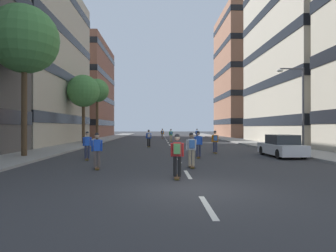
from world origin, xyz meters
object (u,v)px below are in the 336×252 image
(skater_2, at_px, (191,148))
(street_tree_mid, at_px, (24,40))
(parked_car_near, at_px, (281,147))
(street_tree_far, at_px, (83,91))
(skater_0, at_px, (149,137))
(skater_1, at_px, (198,143))
(skater_7, at_px, (162,133))
(streetlamp_right, at_px, (298,100))
(skater_8, at_px, (197,134))
(skater_6, at_px, (97,149))
(skater_5, at_px, (87,144))
(skater_3, at_px, (177,153))
(skater_9, at_px, (215,140))
(street_tree_near, at_px, (97,91))
(skater_4, at_px, (171,134))

(skater_2, bearing_deg, street_tree_mid, 154.73)
(parked_car_near, relative_size, street_tree_far, 0.54)
(street_tree_mid, bearing_deg, skater_0, 50.82)
(skater_0, xyz_separation_m, skater_1, (3.64, -10.28, -0.03))
(skater_7, bearing_deg, street_tree_mid, -107.99)
(parked_car_near, height_order, streetlamp_right, streetlamp_right)
(street_tree_mid, height_order, skater_2, street_tree_mid)
(skater_8, bearing_deg, skater_6, -106.31)
(parked_car_near, height_order, skater_5, skater_5)
(skater_5, bearing_deg, skater_7, 80.68)
(street_tree_far, distance_m, skater_3, 25.54)
(skater_1, distance_m, skater_8, 26.61)
(street_tree_far, height_order, skater_9, street_tree_far)
(parked_car_near, height_order, skater_0, skater_0)
(street_tree_near, xyz_separation_m, skater_6, (5.98, -27.96, -6.34))
(skater_6, bearing_deg, streetlamp_right, 28.87)
(parked_car_near, distance_m, skater_4, 22.07)
(skater_2, height_order, skater_8, same)
(street_tree_mid, xyz_separation_m, skater_4, (10.75, 21.08, -6.87))
(streetlamp_right, distance_m, skater_5, 15.96)
(skater_0, relative_size, skater_2, 1.00)
(street_tree_near, relative_size, street_tree_far, 1.10)
(street_tree_mid, relative_size, skater_9, 5.65)
(skater_0, height_order, skater_9, same)
(streetlamp_right, bearing_deg, street_tree_mid, -173.57)
(street_tree_far, relative_size, skater_3, 4.58)
(skater_4, distance_m, skater_8, 6.50)
(streetlamp_right, relative_size, skater_9, 3.65)
(street_tree_near, relative_size, street_tree_mid, 0.89)
(street_tree_mid, relative_size, streetlamp_right, 1.54)
(skater_1, height_order, skater_7, same)
(skater_4, bearing_deg, skater_1, -87.69)
(skater_7, bearing_deg, street_tree_near, -143.61)
(street_tree_near, relative_size, skater_1, 5.04)
(skater_9, bearing_deg, skater_1, -119.20)
(street_tree_mid, bearing_deg, skater_5, -17.73)
(street_tree_near, bearing_deg, skater_1, -63.30)
(street_tree_near, relative_size, skater_2, 5.04)
(skater_0, bearing_deg, skater_5, -107.04)
(skater_9, bearing_deg, skater_6, -132.76)
(parked_car_near, relative_size, skater_1, 2.47)
(skater_4, bearing_deg, parked_car_near, -72.30)
(skater_1, bearing_deg, street_tree_far, 126.89)
(parked_car_near, distance_m, skater_1, 5.87)
(skater_1, relative_size, skater_2, 1.00)
(skater_3, xyz_separation_m, skater_4, (1.04, 29.12, 0.00))
(street_tree_near, height_order, skater_1, street_tree_near)
(skater_4, xyz_separation_m, skater_9, (2.62, -18.45, 0.00))
(skater_7, bearing_deg, skater_2, -88.38)
(street_tree_mid, xyz_separation_m, skater_1, (11.62, -0.50, -6.90))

